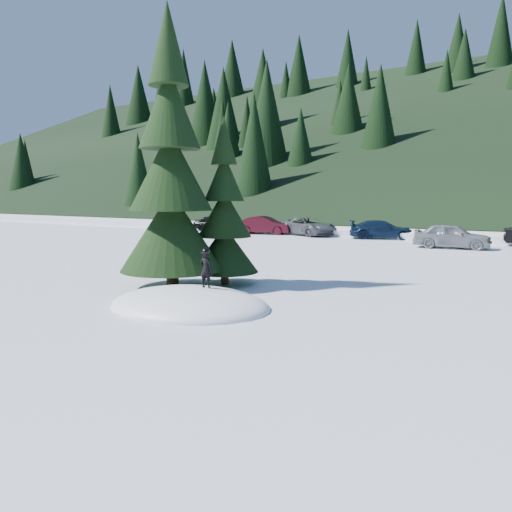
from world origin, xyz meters
The scene contains 11 objects.
ground centered at (0.00, 0.00, 0.00)m, with size 200.00×200.00×0.00m, color white.
snow_mound centered at (0.00, 0.00, 0.00)m, with size 4.48×3.52×0.96m, color white.
forest_hillside centered at (0.00, 54.00, 12.50)m, with size 200.00×60.00×25.00m, color black, non-canonical shape.
spruce_tall centered at (-2.20, 1.80, 3.32)m, with size 3.20×3.20×8.60m.
spruce_short centered at (-1.20, 3.20, 2.10)m, with size 2.20×2.20×5.37m.
child_skier centered at (0.26, 0.39, 0.97)m, with size 0.35×0.23×0.97m, color black.
car_0 centered at (-16.14, 22.29, 0.62)m, with size 1.46×3.63×1.24m, color black.
car_1 centered at (-11.03, 21.59, 0.66)m, with size 1.40×4.02×1.33m, color black.
car_2 centered at (-7.81, 22.24, 0.66)m, with size 2.18×4.72×1.31m, color #4D5155.
car_3 centered at (-2.38, 22.27, 0.61)m, with size 1.71×4.21×1.22m, color #0E1B32.
car_4 centered at (2.71, 18.69, 0.68)m, with size 1.61×4.00×1.36m, color gray.
Camera 1 is at (8.34, -9.76, 2.90)m, focal length 35.00 mm.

